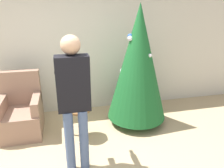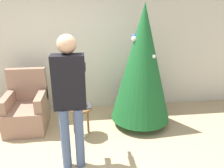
# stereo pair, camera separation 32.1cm
# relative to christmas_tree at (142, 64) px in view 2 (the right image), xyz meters

# --- Properties ---
(wall_back) EXTENTS (8.00, 0.06, 2.70)m
(wall_back) POSITION_rel_christmas_tree_xyz_m (-1.26, 0.82, 0.22)
(wall_back) COLOR beige
(wall_back) RESTS_ON ground_plane
(christmas_tree) EXTENTS (1.05, 1.05, 2.13)m
(christmas_tree) POSITION_rel_christmas_tree_xyz_m (0.00, 0.00, 0.00)
(christmas_tree) COLOR brown
(christmas_tree) RESTS_ON ground_plane
(armchair) EXTENTS (0.67, 0.75, 1.03)m
(armchair) POSITION_rel_christmas_tree_xyz_m (-2.02, 0.12, -0.79)
(armchair) COLOR #93705B
(armchair) RESTS_ON ground_plane
(person_standing) EXTENTS (0.42, 0.57, 1.77)m
(person_standing) POSITION_rel_christmas_tree_xyz_m (-1.17, -0.98, -0.07)
(person_standing) COLOR #475B84
(person_standing) RESTS_ON ground_plane
(side_stool) EXTENTS (0.39, 0.39, 0.52)m
(side_stool) POSITION_rel_christmas_tree_xyz_m (-1.07, -0.28, -0.70)
(side_stool) COLOR brown
(side_stool) RESTS_ON ground_plane
(laptop) EXTENTS (0.35, 0.21, 0.02)m
(laptop) POSITION_rel_christmas_tree_xyz_m (-1.07, -0.28, -0.60)
(laptop) COLOR #38383D
(laptop) RESTS_ON side_stool
(book) EXTENTS (0.22, 0.11, 0.02)m
(book) POSITION_rel_christmas_tree_xyz_m (-1.07, -0.28, -0.58)
(book) COLOR black
(book) RESTS_ON laptop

